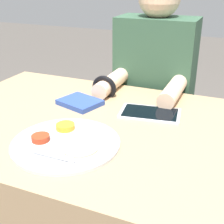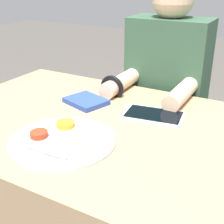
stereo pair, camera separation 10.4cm
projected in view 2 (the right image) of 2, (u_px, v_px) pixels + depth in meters
The scene contains 5 objects.
dining_table at pixel (88, 200), 1.29m from camera, with size 1.13×0.82×0.75m.
thali_tray at pixel (62, 140), 0.97m from camera, with size 0.34×0.34×0.03m.
red_notebook at pixel (86, 101), 1.26m from camera, with size 0.19×0.17×0.02m.
tablet_device at pixel (154, 115), 1.15m from camera, with size 0.24×0.16×0.01m.
person_diner at pixel (164, 113), 1.58m from camera, with size 0.38×0.47×1.23m.
Camera 2 is at (0.59, -0.85, 1.24)m, focal length 50.00 mm.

